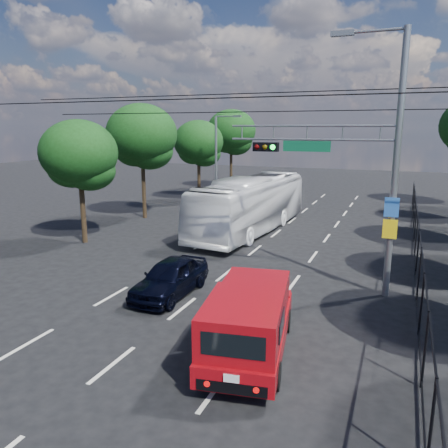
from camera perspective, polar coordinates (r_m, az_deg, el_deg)
The scene contains 14 objects.
ground at distance 12.60m, azimuth -14.37°, elevation -17.36°, with size 120.00×120.00×0.00m, color black.
lane_markings at distance 24.42m, azimuth 5.54°, elevation -2.25°, with size 6.12×38.00×0.01m.
signal_mast at distance 16.71m, azimuth 17.43°, elevation 8.67°, with size 6.43×0.39×9.50m.
streetlight_left at distance 33.39m, azimuth -0.78°, elevation 8.62°, with size 2.09×0.22×7.08m.
utility_wires at distance 18.76m, azimuth 1.22°, elevation 15.67°, with size 22.00×5.04×0.74m.
fence_right at distance 21.44m, azimuth 23.91°, elevation -2.53°, with size 0.06×34.03×2.00m.
tree_left_b at distance 24.60m, azimuth -18.31°, elevation 8.12°, with size 4.08×4.08×6.63m.
tree_left_c at distance 30.54m, azimuth -10.63°, elevation 10.78°, with size 4.80×4.80×7.80m.
tree_left_d at distance 37.36m, azimuth -3.30°, elevation 10.20°, with size 4.20×4.20×6.83m.
tree_left_e at distance 44.75m, azimuth 0.98°, elevation 11.63°, with size 4.92×4.92×7.99m.
red_pickup at distance 12.23m, azimuth 3.36°, elevation -12.35°, with size 2.77×5.54×1.98m.
navy_hatchback at distance 16.63m, azimuth -7.04°, elevation -6.92°, with size 1.63×4.06×1.38m, color black.
white_bus at distance 26.38m, azimuth 3.50°, elevation 2.57°, with size 2.79×11.92×3.32m, color white.
white_van at distance 29.50m, azimuth -0.35°, elevation 1.72°, with size 1.44×4.14×1.36m, color silver.
Camera 1 is at (6.78, -8.63, 6.19)m, focal length 35.00 mm.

